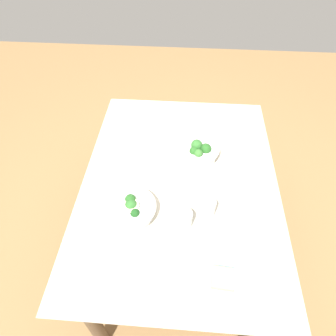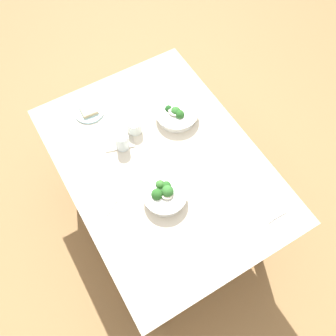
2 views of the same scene
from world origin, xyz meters
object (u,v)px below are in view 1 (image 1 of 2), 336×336
object	(u,v)px
napkin_folded_upper	(204,231)
table_knife_left	(156,253)
broccoli_bowl_near	(130,209)
fork_by_near_bowl	(246,170)
broccoli_bowl_far	(199,151)
water_glass_center	(207,208)
fork_by_far_bowl	(133,112)
water_glass_side	(183,219)
bread_side_plate	(222,280)

from	to	relation	value
napkin_folded_upper	table_knife_left	bearing A→B (deg)	-59.15
broccoli_bowl_near	fork_by_near_bowl	world-z (taller)	broccoli_bowl_near
broccoli_bowl_near	fork_by_near_bowl	size ratio (longest dim) A/B	2.70
broccoli_bowl_far	water_glass_center	size ratio (longest dim) A/B	2.13
broccoli_bowl_far	broccoli_bowl_near	bearing A→B (deg)	-37.93
fork_by_far_bowl	broccoli_bowl_near	bearing A→B (deg)	-81.05
water_glass_side	fork_by_near_bowl	bearing A→B (deg)	137.75
table_knife_left	napkin_folded_upper	world-z (taller)	napkin_folded_upper
broccoli_bowl_far	water_glass_side	distance (m)	0.44
water_glass_side	table_knife_left	xyz separation A→B (m)	(0.15, -0.10, -0.04)
fork_by_far_bowl	table_knife_left	distance (m)	0.99
water_glass_center	fork_by_near_bowl	xyz separation A→B (m)	(-0.29, 0.21, -0.05)
fork_by_near_bowl	broccoli_bowl_far	bearing A→B (deg)	130.22
fork_by_near_bowl	napkin_folded_upper	world-z (taller)	napkin_folded_upper
broccoli_bowl_near	fork_by_far_bowl	bearing A→B (deg)	-172.17
broccoli_bowl_far	bread_side_plate	xyz separation A→B (m)	(0.69, 0.10, -0.03)
broccoli_bowl_far	broccoli_bowl_near	xyz separation A→B (m)	(0.40, -0.31, -0.01)
fork_by_near_bowl	fork_by_far_bowl	bearing A→B (deg)	115.25
broccoli_bowl_near	fork_by_near_bowl	distance (m)	0.64
broccoli_bowl_far	bread_side_plate	bearing A→B (deg)	8.13
broccoli_bowl_near	fork_by_near_bowl	xyz separation A→B (m)	(-0.31, 0.56, -0.03)
bread_side_plate	fork_by_near_bowl	size ratio (longest dim) A/B	1.91
broccoli_bowl_near	bread_side_plate	xyz separation A→B (m)	(0.29, 0.41, -0.02)
fork_by_near_bowl	table_knife_left	world-z (taller)	same
bread_side_plate	water_glass_side	xyz separation A→B (m)	(-0.25, -0.16, 0.03)
fork_by_near_bowl	napkin_folded_upper	xyz separation A→B (m)	(0.38, -0.22, 0.00)
broccoli_bowl_far	broccoli_bowl_near	size ratio (longest dim) A/B	0.91
fork_by_far_bowl	napkin_folded_upper	world-z (taller)	napkin_folded_upper
water_glass_center	napkin_folded_upper	size ratio (longest dim) A/B	0.48
broccoli_bowl_near	water_glass_center	world-z (taller)	water_glass_center
broccoli_bowl_far	water_glass_center	xyz separation A→B (m)	(0.38, 0.04, 0.01)
fork_by_far_bowl	fork_by_near_bowl	distance (m)	0.81
water_glass_side	fork_by_far_bowl	bearing A→B (deg)	-156.59
broccoli_bowl_near	table_knife_left	size ratio (longest dim) A/B	1.11
broccoli_bowl_far	fork_by_far_bowl	xyz separation A→B (m)	(-0.37, -0.42, -0.04)
water_glass_center	table_knife_left	world-z (taller)	water_glass_center
fork_by_near_bowl	napkin_folded_upper	size ratio (longest dim) A/B	0.41
water_glass_side	fork_by_far_bowl	size ratio (longest dim) A/B	0.79
broccoli_bowl_far	napkin_folded_upper	xyz separation A→B (m)	(0.47, 0.03, -0.04)
broccoli_bowl_far	water_glass_side	xyz separation A→B (m)	(0.44, -0.07, 0.00)
water_glass_center	napkin_folded_upper	xyz separation A→B (m)	(0.09, -0.01, -0.05)
table_knife_left	napkin_folded_upper	bearing A→B (deg)	-33.51
fork_by_far_bowl	bread_side_plate	bearing A→B (deg)	-62.87
bread_side_plate	table_knife_left	world-z (taller)	bread_side_plate
broccoli_bowl_far	water_glass_side	bearing A→B (deg)	-8.60
broccoli_bowl_near	water_glass_center	bearing A→B (deg)	93.11
table_knife_left	napkin_folded_upper	xyz separation A→B (m)	(-0.12, 0.20, 0.00)
broccoli_bowl_far	fork_by_far_bowl	bearing A→B (deg)	-131.40
bread_side_plate	table_knife_left	distance (m)	0.29
broccoli_bowl_far	napkin_folded_upper	distance (m)	0.47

